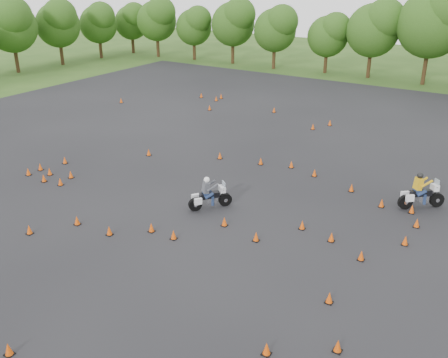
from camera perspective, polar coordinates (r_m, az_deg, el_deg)
ground at (r=24.92m, az=-4.95°, el=-5.60°), size 140.00×140.00×0.00m
asphalt_pad at (r=29.39m, az=2.09°, el=-0.85°), size 62.00×62.00×0.00m
treeline at (r=53.94m, az=23.04°, el=13.57°), size 87.37×32.17×11.16m
traffic_cones at (r=29.10m, az=1.17°, el=-0.61°), size 36.85×33.58×0.45m
rider_grey at (r=26.40m, az=-1.60°, el=-1.51°), size 2.05×2.38×1.87m
rider_yellow at (r=28.42m, az=21.79°, el=-1.26°), size 2.46×2.30×1.99m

